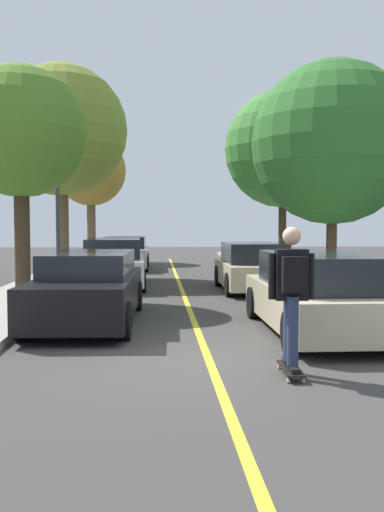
{
  "coord_description": "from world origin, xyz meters",
  "views": [
    {
      "loc": [
        -0.73,
        -8.03,
        1.92
      ],
      "look_at": [
        0.29,
        8.41,
        1.0
      ],
      "focal_mm": 40.2,
      "sensor_mm": 36.0,
      "label": 1
    }
  ],
  "objects_px": {
    "street_tree_left_nearest": "(21,133)",
    "street_tree_left_near": "(62,131)",
    "skateboarder": "(292,288)",
    "street_tree_right_nearest": "(333,143)",
    "skateboard": "(290,369)",
    "parked_car_right_near": "(254,268)",
    "parked_car_left_near": "(114,263)",
    "street_tree_left_far": "(91,171)",
    "parked_car_right_nearest": "(316,294)",
    "parked_car_left_far": "(126,253)",
    "parked_car_left_nearest": "(89,288)",
    "street_tree_right_near": "(283,149)",
    "streetlamp": "(57,186)"
  },
  "relations": [
    {
      "from": "street_tree_left_nearest",
      "to": "street_tree_right_near",
      "type": "relative_size",
      "value": 0.83
    },
    {
      "from": "parked_car_left_near",
      "to": "parked_car_left_nearest",
      "type": "bearing_deg",
      "value": -89.98
    },
    {
      "from": "street_tree_right_nearest",
      "to": "streetlamp",
      "type": "distance_m",
      "value": 8.36
    },
    {
      "from": "parked_car_left_far",
      "to": "street_tree_left_nearest",
      "type": "height_order",
      "value": "street_tree_left_nearest"
    },
    {
      "from": "street_tree_left_near",
      "to": "streetlamp",
      "type": "relative_size",
      "value": 1.43
    },
    {
      "from": "parked_car_right_nearest",
      "to": "street_tree_left_near",
      "type": "distance_m",
      "value": 13.06
    },
    {
      "from": "parked_car_left_near",
      "to": "street_tree_left_far",
      "type": "bearing_deg",
      "value": 99.68
    },
    {
      "from": "parked_car_left_nearest",
      "to": "parked_car_left_far",
      "type": "bearing_deg",
      "value": 90.01
    },
    {
      "from": "street_tree_right_nearest",
      "to": "skateboarder",
      "type": "relative_size",
      "value": 3.47
    },
    {
      "from": "parked_car_left_far",
      "to": "street_tree_left_far",
      "type": "bearing_deg",
      "value": 112.18
    },
    {
      "from": "skateboard",
      "to": "street_tree_left_near",
      "type": "bearing_deg",
      "value": 110.45
    },
    {
      "from": "streetlamp",
      "to": "parked_car_right_nearest",
      "type": "bearing_deg",
      "value": -54.64
    },
    {
      "from": "street_tree_left_nearest",
      "to": "street_tree_left_far",
      "type": "bearing_deg",
      "value": 90.0
    },
    {
      "from": "streetlamp",
      "to": "skateboard",
      "type": "relative_size",
      "value": 6.08
    },
    {
      "from": "parked_car_left_far",
      "to": "skateboard",
      "type": "distance_m",
      "value": 17.71
    },
    {
      "from": "parked_car_left_near",
      "to": "street_tree_right_nearest",
      "type": "height_order",
      "value": "street_tree_right_nearest"
    },
    {
      "from": "parked_car_right_nearest",
      "to": "street_tree_left_near",
      "type": "xyz_separation_m",
      "value": [
        -6.09,
        10.65,
        4.48
      ]
    },
    {
      "from": "parked_car_left_far",
      "to": "parked_car_right_near",
      "type": "height_order",
      "value": "parked_car_left_far"
    },
    {
      "from": "street_tree_right_near",
      "to": "streetlamp",
      "type": "xyz_separation_m",
      "value": [
        -7.84,
        -3.4,
        -1.62
      ]
    },
    {
      "from": "parked_car_left_far",
      "to": "streetlamp",
      "type": "distance_m",
      "value": 7.09
    },
    {
      "from": "street_tree_right_nearest",
      "to": "skateboard",
      "type": "bearing_deg",
      "value": -110.42
    },
    {
      "from": "parked_car_right_nearest",
      "to": "streetlamp",
      "type": "xyz_separation_m",
      "value": [
        -5.85,
        8.25,
        2.41
      ]
    },
    {
      "from": "skateboarder",
      "to": "parked_car_left_near",
      "type": "bearing_deg",
      "value": 105.71
    },
    {
      "from": "street_tree_left_far",
      "to": "street_tree_right_near",
      "type": "height_order",
      "value": "street_tree_right_near"
    },
    {
      "from": "street_tree_left_nearest",
      "to": "street_tree_left_far",
      "type": "relative_size",
      "value": 0.9
    },
    {
      "from": "parked_car_left_nearest",
      "to": "skateboarder",
      "type": "xyz_separation_m",
      "value": [
        3.01,
        -4.13,
        0.44
      ]
    },
    {
      "from": "street_tree_right_near",
      "to": "streetlamp",
      "type": "bearing_deg",
      "value": -156.56
    },
    {
      "from": "street_tree_left_near",
      "to": "streetlamp",
      "type": "xyz_separation_m",
      "value": [
        0.24,
        -2.4,
        -2.07
      ]
    },
    {
      "from": "parked_car_left_far",
      "to": "street_tree_right_near",
      "type": "relative_size",
      "value": 0.66
    },
    {
      "from": "parked_car_left_near",
      "to": "street_tree_left_far",
      "type": "xyz_separation_m",
      "value": [
        -1.98,
        11.64,
        3.86
      ]
    },
    {
      "from": "street_tree_left_nearest",
      "to": "street_tree_left_near",
      "type": "distance_m",
      "value": 6.23
    },
    {
      "from": "streetlamp",
      "to": "parked_car_left_nearest",
      "type": "bearing_deg",
      "value": -75.77
    },
    {
      "from": "street_tree_left_nearest",
      "to": "skateboarder",
      "type": "distance_m",
      "value": 9.34
    },
    {
      "from": "street_tree_left_far",
      "to": "skateboarder",
      "type": "xyz_separation_m",
      "value": [
        4.99,
        -22.34,
        -3.46
      ]
    },
    {
      "from": "parked_car_left_nearest",
      "to": "skateboard",
      "type": "xyz_separation_m",
      "value": [
        3.01,
        -4.1,
        -0.59
      ]
    },
    {
      "from": "parked_car_right_nearest",
      "to": "streetlamp",
      "type": "relative_size",
      "value": 0.9
    },
    {
      "from": "parked_car_left_far",
      "to": "street_tree_right_nearest",
      "type": "relative_size",
      "value": 0.73
    },
    {
      "from": "parked_car_left_nearest",
      "to": "parked_car_right_near",
      "type": "relative_size",
      "value": 1.18
    },
    {
      "from": "street_tree_right_near",
      "to": "skateboarder",
      "type": "bearing_deg",
      "value": -102.05
    },
    {
      "from": "parked_car_left_far",
      "to": "street_tree_left_far",
      "type": "xyz_separation_m",
      "value": [
        -1.99,
        4.87,
        3.88
      ]
    },
    {
      "from": "streetlamp",
      "to": "street_tree_left_nearest",
      "type": "bearing_deg",
      "value": -93.6
    },
    {
      "from": "street_tree_left_far",
      "to": "parked_car_left_near",
      "type": "bearing_deg",
      "value": -80.32
    },
    {
      "from": "parked_car_right_nearest",
      "to": "street_tree_right_nearest",
      "type": "distance_m",
      "value": 6.78
    },
    {
      "from": "parked_car_left_nearest",
      "to": "parked_car_right_nearest",
      "type": "distance_m",
      "value": 4.32
    },
    {
      "from": "parked_car_right_near",
      "to": "street_tree_left_near",
      "type": "distance_m",
      "value": 8.67
    },
    {
      "from": "skateboarder",
      "to": "parked_car_left_nearest",
      "type": "bearing_deg",
      "value": 126.07
    },
    {
      "from": "parked_car_left_nearest",
      "to": "street_tree_left_far",
      "type": "distance_m",
      "value": 18.73
    },
    {
      "from": "street_tree_left_near",
      "to": "skateboard",
      "type": "xyz_separation_m",
      "value": [
        5.0,
        -13.4,
        -5.09
      ]
    },
    {
      "from": "street_tree_left_near",
      "to": "skateboarder",
      "type": "xyz_separation_m",
      "value": [
        4.99,
        -13.43,
        -4.06
      ]
    },
    {
      "from": "parked_car_left_far",
      "to": "street_tree_right_near",
      "type": "height_order",
      "value": "street_tree_right_near"
    }
  ]
}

